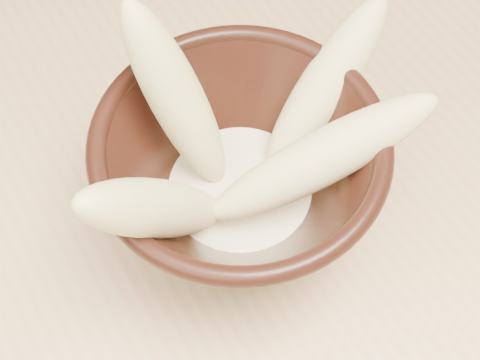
{
  "coord_description": "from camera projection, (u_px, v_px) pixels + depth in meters",
  "views": [
    {
      "loc": [
        -0.16,
        -0.14,
        1.17
      ],
      "look_at": [
        -0.06,
        0.05,
        0.8
      ],
      "focal_mm": 50.0,
      "sensor_mm": 36.0,
      "label": 1
    }
  ],
  "objects": [
    {
      "name": "table",
      "position": [
        330.0,
        274.0,
        0.53
      ],
      "size": [
        1.2,
        0.8,
        0.75
      ],
      "color": "tan",
      "rests_on": "ground"
    },
    {
      "name": "bowl",
      "position": [
        240.0,
        173.0,
        0.42
      ],
      "size": [
        0.18,
        0.18,
        0.1
      ],
      "rotation": [
        0.0,
        0.0,
        0.21
      ],
      "color": "black",
      "rests_on": "table"
    },
    {
      "name": "milk_puddle",
      "position": [
        240.0,
        192.0,
        0.44
      ],
      "size": [
        0.1,
        0.1,
        0.01
      ],
      "primitive_type": "cylinder",
      "color": "beige",
      "rests_on": "bowl"
    },
    {
      "name": "banana_upright",
      "position": [
        177.0,
        99.0,
        0.4
      ],
      "size": [
        0.06,
        0.1,
        0.14
      ],
      "primitive_type": "ellipsoid",
      "rotation": [
        0.48,
        0.0,
        3.46
      ],
      "color": "#D9CB80",
      "rests_on": "bowl"
    },
    {
      "name": "banana_left",
      "position": [
        157.0,
        209.0,
        0.37
      ],
      "size": [
        0.11,
        0.05,
        0.13
      ],
      "primitive_type": "ellipsoid",
      "rotation": [
        0.63,
        0.0,
        -1.37
      ],
      "color": "#D9CB80",
      "rests_on": "bowl"
    },
    {
      "name": "banana_right",
      "position": [
        325.0,
        86.0,
        0.43
      ],
      "size": [
        0.13,
        0.07,
        0.11
      ],
      "primitive_type": "ellipsoid",
      "rotation": [
        0.89,
        0.0,
        1.87
      ],
      "color": "#D9CB80",
      "rests_on": "bowl"
    },
    {
      "name": "banana_across",
      "position": [
        321.0,
        158.0,
        0.4
      ],
      "size": [
        0.16,
        0.06,
        0.09
      ],
      "primitive_type": "ellipsoid",
      "rotation": [
        1.19,
        0.0,
        1.39
      ],
      "color": "#D9CB80",
      "rests_on": "bowl"
    }
  ]
}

